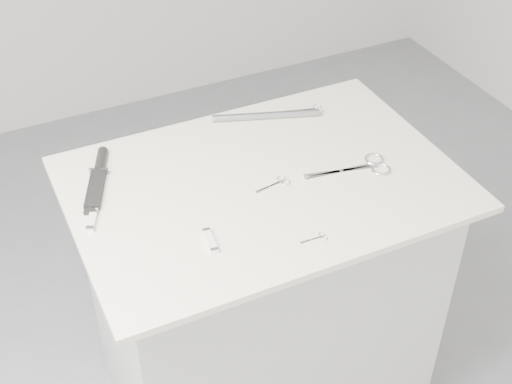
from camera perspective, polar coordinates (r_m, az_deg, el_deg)
name	(u,v)px	position (r m, az deg, el deg)	size (l,w,h in m)	color
plinth	(262,304)	(2.17, 0.51, -8.91)	(0.90, 0.60, 0.90)	#B3B3B0
display_board	(263,184)	(1.86, 0.58, 0.66)	(1.00, 0.70, 0.02)	beige
large_shears	(365,167)	(1.92, 8.68, 2.01)	(0.24, 0.10, 0.01)	silver
embroidery_scissors_a	(277,183)	(1.84, 1.69, 0.71)	(0.10, 0.04, 0.00)	silver
embroidery_scissors_b	(311,109)	(2.14, 4.40, 6.62)	(0.11, 0.06, 0.00)	silver
tiny_scissors	(317,238)	(1.69, 4.89, -3.71)	(0.07, 0.03, 0.00)	silver
sheathed_knife	(98,176)	(1.90, -12.54, 1.27)	(0.13, 0.24, 0.03)	black
pocket_knife_a	(93,216)	(1.78, -12.92, -1.89)	(0.06, 0.10, 0.01)	silver
pocket_knife_b	(210,241)	(1.67, -3.67, -3.91)	(0.03, 0.08, 0.01)	silver
metal_rail	(266,116)	(2.09, 0.84, 6.14)	(0.02, 0.02, 0.32)	gray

